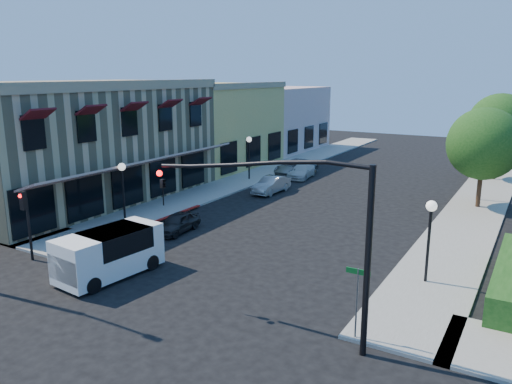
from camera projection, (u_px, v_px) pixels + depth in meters
The scene contains 21 objects.
ground at pixel (137, 313), 18.19m from camera, with size 120.00×120.00×0.00m, color black.
sidewalk_left at pixel (275, 169), 45.14m from camera, with size 3.50×50.00×0.12m, color gray.
sidewalk_right at pixel (486, 192), 36.54m from camera, with size 3.50×50.00×0.12m, color gray.
curb_red_strip at pixel (146, 227), 28.29m from camera, with size 0.25×10.00×0.06m, color maroon.
corner_brick_building at pixel (79, 141), 34.08m from camera, with size 11.77×18.20×8.10m.
yellow_stucco_building at pixel (207, 125), 46.75m from camera, with size 10.00×12.00×7.60m, color tan.
pink_stucco_building at pixel (269, 118), 56.89m from camera, with size 10.00×12.00×7.00m, color beige.
street_tree_a at pixel (484, 144), 31.36m from camera, with size 4.56×4.56×6.48m.
street_tree_b at pixel (500, 125), 39.67m from camera, with size 4.94×4.94×7.02m.
signal_mast_arm at pixel (303, 219), 15.62m from camera, with size 8.01×0.39×6.00m.
secondary_signal at pixel (26, 213), 22.76m from camera, with size 0.28×0.42×3.32m.
street_name_sign at pixel (357, 292), 15.96m from camera, with size 0.80×0.06×2.50m.
lamppost_left_near at pixel (122, 177), 28.45m from camera, with size 0.44×0.44×3.57m.
lamppost_left_far at pixel (249, 147), 40.20m from camera, with size 0.44×0.44×3.57m.
lamppost_right_near at pixel (430, 221), 20.09m from camera, with size 0.44×0.44×3.57m.
lamppost_right_far at pixel (480, 162), 33.53m from camera, with size 0.44×0.44×3.57m.
white_van at pixel (108, 251), 21.24m from camera, with size 2.41×4.70×2.00m.
parked_car_a at pixel (177, 223), 27.34m from camera, with size 1.28×3.17×1.08m, color black.
parked_car_b at pixel (271, 185), 36.36m from camera, with size 1.28×3.66×1.21m, color #999D9E.
parked_car_c at pixel (302, 171), 41.59m from camera, with size 1.57×3.87×1.12m, color silver.
parked_car_d at pixel (296, 167), 42.91m from camera, with size 2.18×4.72×1.31m, color gray.
Camera 1 is at (12.16, -12.19, 8.52)m, focal length 35.00 mm.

